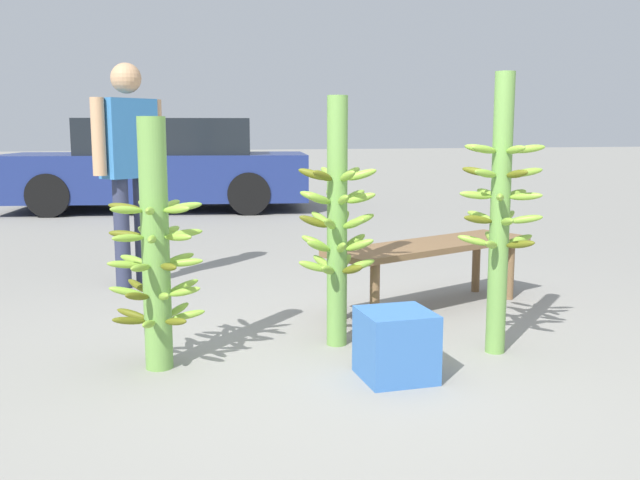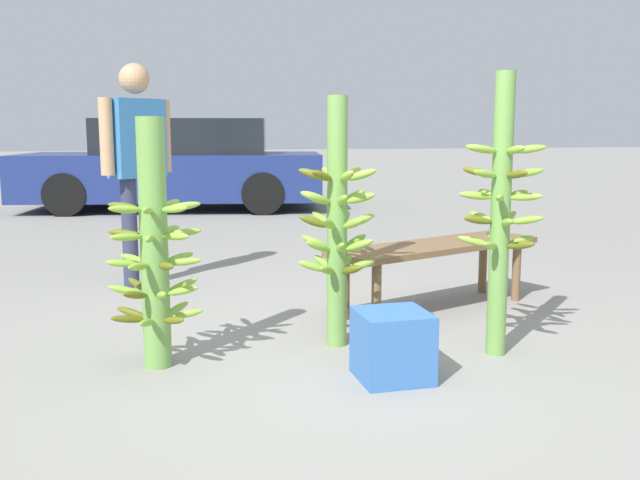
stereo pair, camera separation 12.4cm
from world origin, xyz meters
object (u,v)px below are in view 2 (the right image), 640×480
Objects in this scene: parked_car at (176,166)px; produce_crate at (392,345)px; banana_stalk_center at (337,222)px; banana_stalk_left at (154,249)px; vendor_person at (137,154)px; market_bench at (436,252)px; banana_stalk_right at (501,210)px.

produce_crate is at bearing -164.91° from parked_car.
banana_stalk_left is at bearing -172.34° from banana_stalk_center.
produce_crate is at bearing -100.73° from vendor_person.
banana_stalk_left is 0.78× the size of market_bench.
produce_crate is at bearing -160.89° from banana_stalk_right.
banana_stalk_right is at bearing -159.82° from parked_car.
market_bench is at bearing 86.16° from banana_stalk_right.
produce_crate is (1.10, -0.47, -0.44)m from banana_stalk_left.
parked_car is at bearing 79.85° from market_bench.
parked_car is at bearing 86.33° from banana_stalk_left.
produce_crate is (0.62, -7.96, -0.49)m from parked_car.
banana_stalk_right is 2.95m from vendor_person.
banana_stalk_center is 2.21m from vendor_person.
banana_stalk_left is 7.50m from parked_car.
banana_stalk_center is (0.99, 0.13, 0.09)m from banana_stalk_left.
vendor_person reaches higher than parked_car.
banana_stalk_right is (1.78, -0.24, 0.17)m from banana_stalk_left.
banana_stalk_left is 1.00m from banana_stalk_center.
banana_stalk_center is 0.88m from banana_stalk_right.
banana_stalk_right reaches higher than parked_car.
market_bench is (0.86, 0.61, -0.31)m from banana_stalk_center.
market_bench is 6.89m from parked_car.
banana_stalk_center is 0.82× the size of vendor_person.
vendor_person is at bearing -175.17° from parked_car.
banana_stalk_center is at bearing -165.42° from parked_car.
market_bench is at bearing -157.93° from parked_car.
banana_stalk_right is (0.79, -0.37, 0.09)m from banana_stalk_center.
parked_car reaches higher than produce_crate.
vendor_person is (-0.07, 2.04, 0.41)m from banana_stalk_left.
vendor_person is (-1.85, 2.28, 0.23)m from banana_stalk_right.
parked_car is at bearing 94.47° from produce_crate.
market_bench is at bearing 21.86° from banana_stalk_left.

